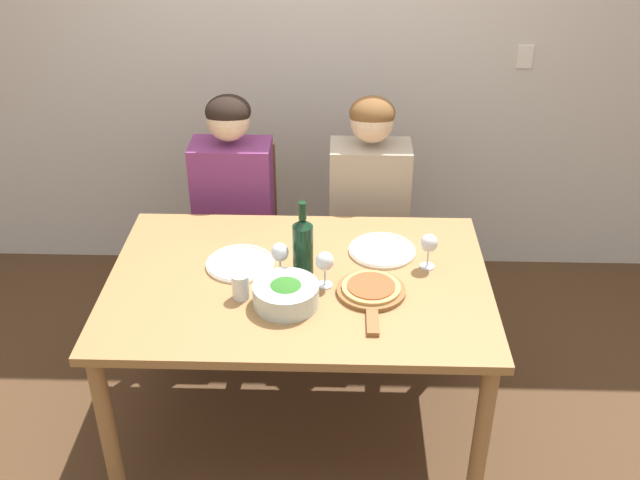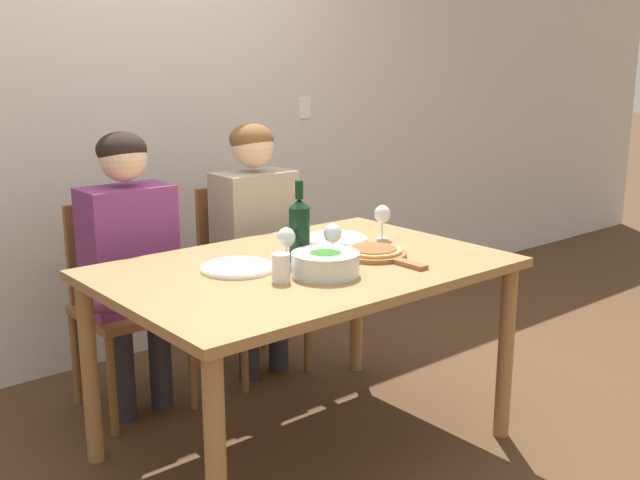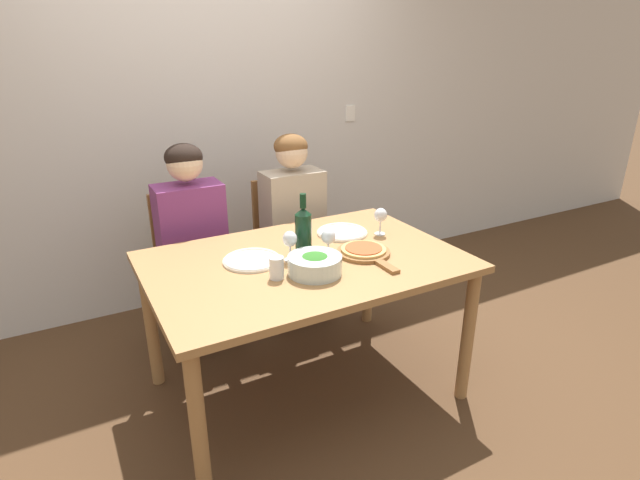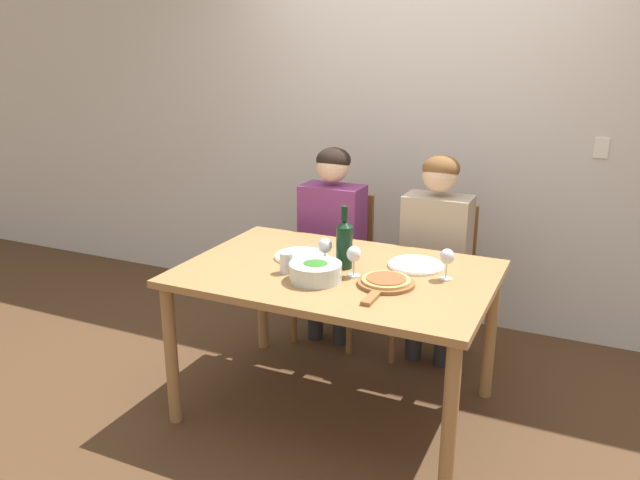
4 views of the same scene
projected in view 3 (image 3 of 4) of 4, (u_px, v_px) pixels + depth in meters
ground_plane at (307, 388)px, 2.72m from camera, size 40.00×40.00×0.00m
back_wall at (210, 108)px, 3.36m from camera, size 10.00×0.06×2.70m
dining_table at (305, 275)px, 2.47m from camera, size 1.51×1.02×0.77m
chair_left at (191, 261)px, 3.07m from camera, size 0.42×0.42×0.92m
chair_right at (288, 242)px, 3.36m from camera, size 0.42×0.42×0.92m
person_woman at (192, 229)px, 2.89m from camera, size 0.47×0.51×1.24m
person_man at (294, 212)px, 3.18m from camera, size 0.47×0.51×1.24m
wine_bottle at (303, 231)px, 2.44m from camera, size 0.08×0.08×0.31m
broccoli_bowl at (315, 264)px, 2.26m from camera, size 0.25×0.25×0.09m
dinner_plate_left at (252, 260)px, 2.40m from camera, size 0.28×0.28×0.02m
dinner_plate_right at (342, 232)px, 2.75m from camera, size 0.28×0.28×0.02m
pizza_on_board at (365, 252)px, 2.48m from camera, size 0.27×0.41×0.04m
wine_glass_left at (290, 240)px, 2.38m from camera, size 0.07×0.07×0.15m
wine_glass_right at (381, 216)px, 2.71m from camera, size 0.07×0.07×0.15m
wine_glass_centre at (328, 238)px, 2.41m from camera, size 0.07×0.07×0.15m
water_tumbler at (277, 268)px, 2.21m from camera, size 0.07×0.07×0.10m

